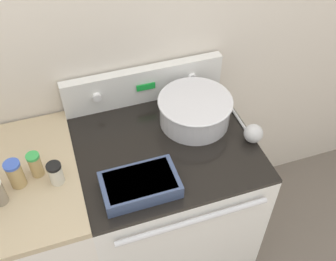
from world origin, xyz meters
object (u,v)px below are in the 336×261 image
(mixing_bowl, at_px, (195,109))
(spice_jar_blue_cap, at_px, (15,174))
(spice_jar_black_cap, at_px, (56,173))
(casserole_dish, at_px, (140,184))
(ladle, at_px, (252,132))
(spice_jar_green_cap, at_px, (35,165))

(mixing_bowl, relative_size, spice_jar_blue_cap, 2.74)
(mixing_bowl, bearing_deg, spice_jar_black_cap, -165.77)
(mixing_bowl, distance_m, casserole_dish, 0.46)
(ladle, bearing_deg, spice_jar_blue_cap, 176.65)
(casserole_dish, height_order, spice_jar_green_cap, spice_jar_green_cap)
(casserole_dish, height_order, spice_jar_black_cap, spice_jar_black_cap)
(spice_jar_green_cap, distance_m, spice_jar_blue_cap, 0.08)
(spice_jar_green_cap, bearing_deg, ladle, -5.42)
(spice_jar_black_cap, relative_size, spice_jar_blue_cap, 0.80)
(spice_jar_black_cap, relative_size, spice_jar_green_cap, 0.88)
(casserole_dish, xyz_separation_m, ladle, (0.54, 0.11, 0.00))
(spice_jar_blue_cap, bearing_deg, spice_jar_black_cap, -13.60)
(ladle, bearing_deg, mixing_bowl, 136.89)
(ladle, height_order, spice_jar_blue_cap, spice_jar_blue_cap)
(ladle, height_order, spice_jar_green_cap, spice_jar_green_cap)
(spice_jar_blue_cap, bearing_deg, casserole_dish, -20.89)
(spice_jar_blue_cap, bearing_deg, mixing_bowl, 9.19)
(spice_jar_black_cap, distance_m, spice_jar_blue_cap, 0.15)
(spice_jar_blue_cap, bearing_deg, ladle, -3.35)
(mixing_bowl, bearing_deg, spice_jar_blue_cap, -170.81)
(mixing_bowl, distance_m, spice_jar_blue_cap, 0.80)
(spice_jar_green_cap, bearing_deg, spice_jar_blue_cap, -159.53)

